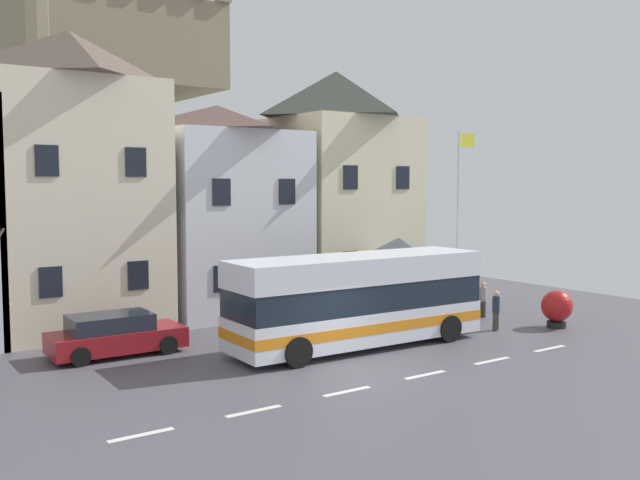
# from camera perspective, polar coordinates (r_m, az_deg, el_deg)

# --- Properties ---
(ground_plane) EXTENTS (40.00, 60.00, 0.07)m
(ground_plane) POSITION_cam_1_polar(r_m,az_deg,el_deg) (22.12, 3.37, -10.80)
(ground_plane) COLOR #504D55
(townhouse_01) EXTENTS (6.40, 5.50, 11.76)m
(townhouse_01) POSITION_cam_1_polar(r_m,az_deg,el_deg) (29.53, -19.43, 4.44)
(townhouse_01) COLOR beige
(townhouse_01) RESTS_ON ground_plane
(townhouse_02) EXTENTS (6.26, 6.94, 9.36)m
(townhouse_02) POSITION_cam_1_polar(r_m,az_deg,el_deg) (32.64, -8.25, 2.55)
(townhouse_02) COLOR silver
(townhouse_02) RESTS_ON ground_plane
(townhouse_03) EXTENTS (6.35, 6.62, 11.44)m
(townhouse_03) POSITION_cam_1_polar(r_m,az_deg,el_deg) (35.92, 1.31, 4.44)
(townhouse_03) COLOR beige
(townhouse_03) RESTS_ON ground_plane
(hilltop_castle) EXTENTS (34.13, 34.13, 21.01)m
(hilltop_castle) POSITION_cam_1_polar(r_m,az_deg,el_deg) (51.77, -16.65, 6.03)
(hilltop_castle) COLOR #696C57
(hilltop_castle) RESTS_ON ground_plane
(transit_bus) EXTENTS (9.77, 2.95, 3.29)m
(transit_bus) POSITION_cam_1_polar(r_m,az_deg,el_deg) (25.20, 3.08, -4.96)
(transit_bus) COLOR white
(transit_bus) RESTS_ON ground_plane
(bus_shelter) EXTENTS (3.60, 3.60, 3.42)m
(bus_shelter) POSITION_cam_1_polar(r_m,az_deg,el_deg) (31.52, 6.37, -0.78)
(bus_shelter) COLOR #473D33
(bus_shelter) RESTS_ON ground_plane
(parked_car_00) EXTENTS (4.49, 2.07, 1.42)m
(parked_car_00) POSITION_cam_1_polar(r_m,az_deg,el_deg) (25.16, -16.26, -7.38)
(parked_car_00) COLOR maroon
(parked_car_00) RESTS_ON ground_plane
(parked_car_01) EXTENTS (4.24, 2.06, 1.31)m
(parked_car_01) POSITION_cam_1_polar(r_m,az_deg,el_deg) (33.14, 9.71, -4.46)
(parked_car_01) COLOR navy
(parked_car_01) RESTS_ON ground_plane
(pedestrian_00) EXTENTS (0.35, 0.35, 1.53)m
(pedestrian_00) POSITION_cam_1_polar(r_m,az_deg,el_deg) (30.02, 11.15, -4.97)
(pedestrian_00) COLOR black
(pedestrian_00) RESTS_ON ground_plane
(pedestrian_01) EXTENTS (0.35, 0.29, 1.60)m
(pedestrian_01) POSITION_cam_1_polar(r_m,az_deg,el_deg) (28.88, 14.06, -5.49)
(pedestrian_01) COLOR #38332D
(pedestrian_01) RESTS_ON ground_plane
(pedestrian_02) EXTENTS (0.33, 0.37, 1.54)m
(pedestrian_02) POSITION_cam_1_polar(r_m,az_deg,el_deg) (31.65, 13.06, -4.66)
(pedestrian_02) COLOR #38332D
(pedestrian_02) RESTS_ON ground_plane
(public_bench) EXTENTS (1.55, 0.48, 0.87)m
(public_bench) POSITION_cam_1_polar(r_m,az_deg,el_deg) (33.95, 5.05, -4.49)
(public_bench) COLOR #473828
(public_bench) RESTS_ON ground_plane
(flagpole) EXTENTS (0.95, 0.10, 7.97)m
(flagpole) POSITION_cam_1_polar(r_m,az_deg,el_deg) (29.81, 11.20, 2.08)
(flagpole) COLOR silver
(flagpole) RESTS_ON ground_plane
(harbour_buoy) EXTENTS (1.27, 1.27, 1.52)m
(harbour_buoy) POSITION_cam_1_polar(r_m,az_deg,el_deg) (30.18, 18.63, -5.18)
(harbour_buoy) COLOR black
(harbour_buoy) RESTS_ON ground_plane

